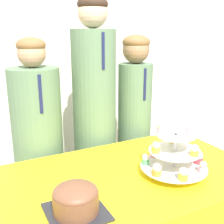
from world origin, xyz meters
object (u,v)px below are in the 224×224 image
cupcake_stand (175,154)px  student_1 (95,127)px  round_cake (76,199)px  student_0 (39,156)px  student_2 (134,132)px

cupcake_stand → student_1: bearing=100.2°
round_cake → student_0: (0.03, 0.78, -0.14)m
student_1 → student_2: bearing=-0.0°
round_cake → cupcake_stand: bearing=8.0°
round_cake → student_1: student_1 is taller
round_cake → student_2: (0.74, 0.78, -0.10)m
round_cake → student_0: student_0 is taller
cupcake_stand → student_1: size_ratio=0.20×
student_2 → student_1: bearing=180.0°
student_0 → student_2: (0.71, -0.00, 0.04)m
cupcake_stand → student_2: 0.74m
round_cake → student_2: bearing=46.3°
student_0 → student_1: (0.39, 0.00, 0.14)m
round_cake → cupcake_stand: (0.55, 0.08, 0.05)m
student_1 → student_2: (0.32, -0.00, -0.09)m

